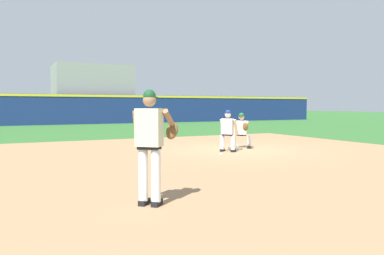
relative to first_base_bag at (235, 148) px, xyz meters
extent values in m
plane|color=#336B2D|center=(0.00, 0.00, -0.04)|extent=(160.00, 160.00, 0.00)
cube|color=#A87F56|center=(-2.73, -2.97, -0.04)|extent=(18.00, 18.00, 0.01)
cube|color=white|center=(0.00, 0.00, 0.00)|extent=(0.38, 0.38, 0.09)
sphere|color=white|center=(-1.33, -1.20, -0.01)|extent=(0.07, 0.07, 0.07)
cube|color=black|center=(-5.51, -5.83, 0.00)|extent=(0.26, 0.27, 0.09)
cylinder|color=white|center=(-5.54, -5.86, 0.46)|extent=(0.15, 0.15, 0.84)
cube|color=black|center=(-5.35, -5.98, 0.00)|extent=(0.26, 0.27, 0.09)
cylinder|color=white|center=(-5.38, -6.01, 0.46)|extent=(0.15, 0.15, 0.84)
cube|color=black|center=(-5.46, -5.93, 0.90)|extent=(0.39, 0.38, 0.06)
cube|color=beige|center=(-5.46, -5.93, 1.22)|extent=(0.46, 0.45, 0.60)
sphere|color=#9E7051|center=(-5.45, -5.92, 1.65)|extent=(0.21, 0.21, 0.21)
sphere|color=#194C28|center=(-5.45, -5.92, 1.72)|extent=(0.20, 0.20, 0.20)
cube|color=#194C28|center=(-5.39, -5.85, 1.69)|extent=(0.20, 0.20, 0.02)
cylinder|color=#9E7051|center=(-5.59, -5.71, 1.19)|extent=(0.19, 0.20, 0.59)
cylinder|color=#9E7051|center=(-5.08, -5.88, 1.31)|extent=(0.42, 0.45, 0.41)
ellipsoid|color=brown|center=(-5.02, -5.82, 1.14)|extent=(0.35, 0.35, 0.34)
cube|color=black|center=(0.66, 0.06, 0.00)|extent=(0.26, 0.26, 0.09)
cylinder|color=white|center=(0.69, 0.09, 0.23)|extent=(0.15, 0.15, 0.40)
cube|color=black|center=(0.23, 0.48, 0.00)|extent=(0.26, 0.26, 0.09)
cylinder|color=white|center=(0.25, 0.50, 0.23)|extent=(0.15, 0.15, 0.40)
cube|color=black|center=(0.47, 0.30, 0.46)|extent=(0.38, 0.38, 0.06)
cube|color=beige|center=(0.47, 0.30, 0.73)|extent=(0.46, 0.45, 0.52)
sphere|color=#DBB28E|center=(0.46, 0.28, 1.12)|extent=(0.21, 0.21, 0.21)
sphere|color=#194C28|center=(0.46, 0.28, 1.20)|extent=(0.20, 0.20, 0.20)
cube|color=#194C28|center=(0.40, 0.22, 1.17)|extent=(0.20, 0.20, 0.02)
cylinder|color=#DBB28E|center=(0.37, -0.18, 0.88)|extent=(0.47, 0.48, 0.24)
cylinder|color=#DBB28E|center=(0.22, 0.40, 0.67)|extent=(0.23, 0.23, 0.58)
ellipsoid|color=brown|center=(0.22, -0.33, 0.80)|extent=(0.30, 0.30, 0.35)
cube|color=black|center=(-0.72, -0.30, 0.00)|extent=(0.27, 0.25, 0.09)
cylinder|color=white|center=(-0.75, -0.33, 0.28)|extent=(0.15, 0.15, 0.50)
cube|color=black|center=(-0.47, -0.62, 0.00)|extent=(0.27, 0.25, 0.09)
cylinder|color=white|center=(-0.51, -0.64, 0.28)|extent=(0.15, 0.15, 0.50)
cube|color=black|center=(-0.63, -0.48, 0.55)|extent=(0.37, 0.39, 0.06)
cube|color=white|center=(-0.63, -0.48, 0.85)|extent=(0.43, 0.46, 0.54)
sphere|color=#DBB28E|center=(-0.61, -0.47, 1.25)|extent=(0.21, 0.21, 0.21)
sphere|color=navy|center=(-0.61, -0.47, 1.32)|extent=(0.20, 0.20, 0.20)
cube|color=navy|center=(-0.54, -0.42, 1.29)|extent=(0.19, 0.20, 0.02)
cylinder|color=#DBB28E|center=(-0.66, -0.20, 0.81)|extent=(0.31, 0.27, 0.56)
cylinder|color=#DBB28E|center=(-0.36, -0.59, 0.81)|extent=(0.31, 0.27, 0.56)
cube|color=navy|center=(0.00, 22.00, 1.26)|extent=(48.00, 0.50, 2.60)
cube|color=gold|center=(0.00, 21.98, 2.44)|extent=(48.00, 0.54, 0.20)
cube|color=gray|center=(0.00, 25.32, 2.68)|extent=(7.05, 5.05, 5.45)
cube|color=gray|center=(0.00, 23.62, 2.69)|extent=(6.65, 0.85, 0.06)
cube|color=navy|center=(-2.84, 23.47, 2.90)|extent=(0.47, 0.20, 0.44)
cube|color=navy|center=(-2.27, 23.47, 2.90)|extent=(0.47, 0.20, 0.44)
cube|color=navy|center=(-1.71, 23.47, 2.90)|extent=(0.47, 0.20, 0.44)
cube|color=navy|center=(-1.14, 23.47, 2.90)|extent=(0.47, 0.20, 0.44)
cube|color=navy|center=(-0.57, 23.47, 2.90)|extent=(0.47, 0.20, 0.44)
cube|color=navy|center=(0.00, 23.47, 2.90)|extent=(0.47, 0.20, 0.44)
cube|color=navy|center=(0.57, 23.47, 2.90)|extent=(0.47, 0.20, 0.44)
cube|color=navy|center=(1.14, 23.47, 2.90)|extent=(0.47, 0.20, 0.44)
cube|color=navy|center=(1.71, 23.47, 2.90)|extent=(0.47, 0.20, 0.44)
cube|color=navy|center=(2.27, 23.47, 2.90)|extent=(0.47, 0.20, 0.44)
cube|color=navy|center=(2.84, 23.47, 2.90)|extent=(0.47, 0.20, 0.44)
cube|color=gray|center=(0.00, 24.47, 3.23)|extent=(6.65, 0.85, 0.06)
cube|color=navy|center=(-2.84, 24.32, 3.45)|extent=(0.47, 0.20, 0.44)
cube|color=navy|center=(-2.27, 24.32, 3.45)|extent=(0.47, 0.20, 0.44)
cube|color=navy|center=(-1.71, 24.32, 3.45)|extent=(0.47, 0.20, 0.44)
cube|color=navy|center=(-1.14, 24.32, 3.45)|extent=(0.47, 0.20, 0.44)
cube|color=navy|center=(-0.57, 24.32, 3.45)|extent=(0.47, 0.20, 0.44)
cube|color=navy|center=(0.00, 24.32, 3.45)|extent=(0.47, 0.20, 0.44)
cube|color=navy|center=(0.57, 24.32, 3.45)|extent=(0.47, 0.20, 0.44)
cube|color=navy|center=(1.14, 24.32, 3.45)|extent=(0.47, 0.20, 0.44)
cube|color=navy|center=(1.71, 24.32, 3.45)|extent=(0.47, 0.20, 0.44)
cube|color=navy|center=(2.27, 24.32, 3.45)|extent=(0.47, 0.20, 0.44)
cube|color=navy|center=(2.84, 24.32, 3.45)|extent=(0.47, 0.20, 0.44)
cube|color=gray|center=(0.00, 25.32, 3.79)|extent=(6.65, 0.85, 0.06)
cube|color=navy|center=(-2.84, 25.17, 4.00)|extent=(0.47, 0.20, 0.44)
cube|color=navy|center=(-2.27, 25.17, 4.00)|extent=(0.47, 0.20, 0.44)
cube|color=navy|center=(-1.71, 25.17, 4.00)|extent=(0.47, 0.20, 0.44)
cube|color=navy|center=(-1.14, 25.17, 4.00)|extent=(0.47, 0.20, 0.44)
cube|color=navy|center=(-0.57, 25.17, 4.00)|extent=(0.47, 0.20, 0.44)
cube|color=navy|center=(0.00, 25.17, 4.00)|extent=(0.47, 0.20, 0.44)
cube|color=navy|center=(0.57, 25.17, 4.00)|extent=(0.47, 0.20, 0.44)
cube|color=navy|center=(1.14, 25.17, 4.00)|extent=(0.47, 0.20, 0.44)
cube|color=navy|center=(1.71, 25.17, 4.00)|extent=(0.47, 0.20, 0.44)
cube|color=navy|center=(2.27, 25.17, 4.00)|extent=(0.47, 0.20, 0.44)
cube|color=navy|center=(2.84, 25.17, 4.00)|extent=(0.47, 0.20, 0.44)
cube|color=gray|center=(0.00, 26.18, 4.34)|extent=(6.65, 0.85, 0.06)
cube|color=navy|center=(-2.84, 26.02, 4.55)|extent=(0.47, 0.20, 0.44)
cube|color=navy|center=(-2.27, 26.02, 4.55)|extent=(0.47, 0.20, 0.44)
cube|color=navy|center=(-1.71, 26.02, 4.55)|extent=(0.47, 0.20, 0.44)
cube|color=navy|center=(-1.14, 26.02, 4.55)|extent=(0.47, 0.20, 0.44)
cube|color=navy|center=(-0.57, 26.02, 4.55)|extent=(0.47, 0.20, 0.44)
cube|color=navy|center=(0.00, 26.02, 4.55)|extent=(0.47, 0.20, 0.44)
cube|color=navy|center=(0.57, 26.02, 4.55)|extent=(0.47, 0.20, 0.44)
cube|color=navy|center=(1.14, 26.02, 4.55)|extent=(0.47, 0.20, 0.44)
cube|color=navy|center=(1.71, 26.02, 4.55)|extent=(0.47, 0.20, 0.44)
cube|color=navy|center=(2.27, 26.02, 4.55)|extent=(0.47, 0.20, 0.44)
cube|color=navy|center=(2.84, 26.02, 4.55)|extent=(0.47, 0.20, 0.44)
cube|color=gray|center=(0.00, 27.02, 4.89)|extent=(6.65, 0.85, 0.06)
cube|color=navy|center=(-2.84, 26.87, 5.10)|extent=(0.47, 0.20, 0.44)
cube|color=navy|center=(-2.27, 26.87, 5.10)|extent=(0.47, 0.20, 0.44)
cube|color=navy|center=(-1.71, 26.87, 5.10)|extent=(0.47, 0.20, 0.44)
cube|color=navy|center=(-1.14, 26.87, 5.10)|extent=(0.47, 0.20, 0.44)
cube|color=navy|center=(-0.57, 26.87, 5.10)|extent=(0.47, 0.20, 0.44)
cube|color=navy|center=(0.00, 26.87, 5.10)|extent=(0.47, 0.20, 0.44)
cube|color=navy|center=(0.57, 26.87, 5.10)|extent=(0.47, 0.20, 0.44)
cube|color=navy|center=(1.14, 26.87, 5.10)|extent=(0.47, 0.20, 0.44)
cube|color=navy|center=(1.71, 26.87, 5.10)|extent=(0.47, 0.20, 0.44)
cube|color=navy|center=(2.27, 26.87, 5.10)|extent=(0.47, 0.20, 0.44)
cube|color=navy|center=(2.84, 26.87, 5.10)|extent=(0.47, 0.20, 0.44)
camera|label=1|loc=(-7.47, -11.52, 1.56)|focal=35.00mm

